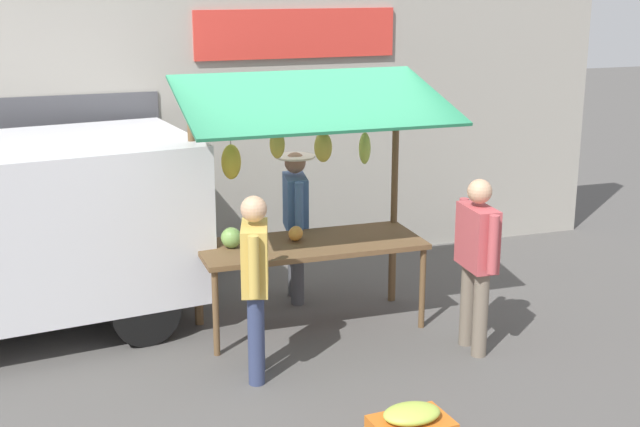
% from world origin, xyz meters
% --- Properties ---
extents(ground_plane, '(40.00, 40.00, 0.00)m').
position_xyz_m(ground_plane, '(0.00, 0.00, 0.00)').
color(ground_plane, '#514F4C').
extents(street_backdrop, '(9.00, 0.30, 3.40)m').
position_xyz_m(street_backdrop, '(0.04, -2.20, 1.70)').
color(street_backdrop, '#9E998E').
rests_on(street_backdrop, ground).
extents(market_stall, '(2.50, 1.46, 2.50)m').
position_xyz_m(market_stall, '(0.03, -0.02, 1.53)').
color(market_stall, brown).
rests_on(market_stall, ground).
extents(vendor_with_sunhat, '(0.42, 0.69, 1.63)m').
position_xyz_m(vendor_with_sunhat, '(-0.08, -0.75, 0.96)').
color(vendor_with_sunhat, '#4C4C51').
rests_on(vendor_with_sunhat, ground).
extents(shopper_in_striped_shirt, '(0.35, 0.68, 1.64)m').
position_xyz_m(shopper_in_striped_shirt, '(0.80, 0.95, 0.95)').
color(shopper_in_striped_shirt, navy).
rests_on(shopper_in_striped_shirt, ground).
extents(shopper_in_grey_tee, '(0.24, 0.70, 1.65)m').
position_xyz_m(shopper_in_grey_tee, '(-1.27, 1.04, 0.96)').
color(shopper_in_grey_tee, '#726656').
rests_on(shopper_in_grey_tee, ground).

